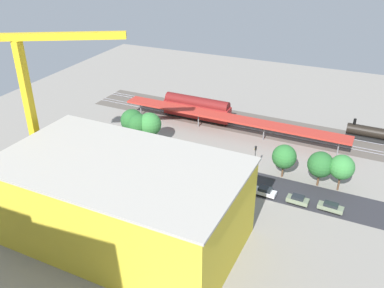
% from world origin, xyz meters
% --- Properties ---
extents(ground_plane, '(162.99, 162.99, 0.00)m').
position_xyz_m(ground_plane, '(0.00, 0.00, 0.00)').
color(ground_plane, gray).
rests_on(ground_plane, ground).
extents(rail_bed, '(102.20, 16.13, 0.01)m').
position_xyz_m(rail_bed, '(0.00, -22.83, 0.00)').
color(rail_bed, '#5B544C').
rests_on(rail_bed, ground).
extents(street_asphalt, '(102.08, 11.80, 0.01)m').
position_xyz_m(street_asphalt, '(0.00, 4.56, 0.00)').
color(street_asphalt, '#2D2D33').
rests_on(street_asphalt, ground).
extents(track_rails, '(101.83, 9.69, 0.12)m').
position_xyz_m(track_rails, '(0.00, -22.83, 0.18)').
color(track_rails, '#9E9EA8').
rests_on(track_rails, ground).
extents(platform_canopy_near, '(58.89, 5.95, 4.49)m').
position_xyz_m(platform_canopy_near, '(7.86, -15.33, 4.22)').
color(platform_canopy_near, '#B73328').
rests_on(platform_canopy_near, ground).
extents(locomotive, '(16.27, 3.10, 5.00)m').
position_xyz_m(locomotive, '(-27.54, -25.49, 1.78)').
color(locomotive, black).
rests_on(locomotive, ground).
extents(freight_coach_far, '(18.92, 3.70, 6.33)m').
position_xyz_m(freight_coach_far, '(19.08, -20.16, 3.32)').
color(freight_coach_far, black).
rests_on(freight_coach_far, ground).
extents(parked_car_0, '(4.75, 2.06, 1.62)m').
position_xyz_m(parked_car_0, '(-20.02, 7.85, 0.72)').
color(parked_car_0, black).
rests_on(parked_car_0, ground).
extents(parked_car_1, '(4.23, 2.10, 1.63)m').
position_xyz_m(parked_car_1, '(-13.97, 8.00, 0.73)').
color(parked_car_1, black).
rests_on(parked_car_1, ground).
extents(parked_car_2, '(4.56, 2.17, 1.67)m').
position_xyz_m(parked_car_2, '(-7.53, 7.86, 0.74)').
color(parked_car_2, black).
rests_on(parked_car_2, ground).
extents(parked_car_3, '(4.80, 2.12, 1.75)m').
position_xyz_m(parked_car_3, '(-0.94, 7.93, 0.77)').
color(parked_car_3, black).
rests_on(parked_car_3, ground).
extents(parked_car_4, '(4.54, 2.00, 1.86)m').
position_xyz_m(parked_car_4, '(5.20, 8.16, 0.82)').
color(parked_car_4, black).
rests_on(parked_car_4, ground).
extents(parked_car_5, '(4.33, 1.83, 1.78)m').
position_xyz_m(parked_car_5, '(10.29, 8.21, 0.79)').
color(parked_car_5, black).
rests_on(parked_car_5, ground).
extents(parked_car_6, '(4.08, 1.77, 1.65)m').
position_xyz_m(parked_car_6, '(16.70, 7.71, 0.74)').
color(parked_car_6, black).
rests_on(parked_car_6, ground).
extents(construction_building, '(38.88, 22.80, 14.06)m').
position_xyz_m(construction_building, '(10.95, 29.42, 7.03)').
color(construction_building, yellow).
rests_on(construction_building, ground).
extents(construction_roof_slab, '(39.50, 23.41, 0.40)m').
position_xyz_m(construction_roof_slab, '(10.95, 29.42, 14.26)').
color(construction_roof_slab, '#B7B2A8').
rests_on(construction_roof_slab, construction_building).
extents(tower_crane, '(21.96, 12.84, 31.42)m').
position_xyz_m(tower_crane, '(31.94, 22.80, 18.44)').
color(tower_crane, gray).
rests_on(tower_crane, ground).
extents(box_truck_0, '(8.34, 2.77, 3.56)m').
position_xyz_m(box_truck_0, '(22.86, 13.27, 1.73)').
color(box_truck_0, black).
rests_on(box_truck_0, ground).
extents(street_tree_0, '(5.22, 5.22, 7.54)m').
position_xyz_m(street_tree_0, '(-16.46, 0.14, 4.92)').
color(street_tree_0, brown).
rests_on(street_tree_0, ground).
extents(street_tree_1, '(5.46, 5.46, 8.61)m').
position_xyz_m(street_tree_1, '(27.64, -0.95, 5.86)').
color(street_tree_1, brown).
rests_on(street_tree_1, ground).
extents(street_tree_2, '(5.56, 5.56, 8.47)m').
position_xyz_m(street_tree_2, '(22.98, -1.12, 5.68)').
color(street_tree_2, brown).
rests_on(street_tree_2, ground).
extents(street_tree_3, '(5.09, 5.09, 8.26)m').
position_xyz_m(street_tree_3, '(25.38, -0.00, 5.69)').
color(street_tree_3, brown).
rests_on(street_tree_3, ground).
extents(street_tree_4, '(5.04, 5.04, 7.32)m').
position_xyz_m(street_tree_4, '(-9.10, -0.30, 4.78)').
color(street_tree_4, brown).
rests_on(street_tree_4, ground).
extents(street_tree_5, '(4.93, 4.93, 7.78)m').
position_xyz_m(street_tree_5, '(-20.45, 0.19, 5.30)').
color(street_tree_5, brown).
rests_on(street_tree_5, ground).
extents(traffic_light, '(0.50, 0.36, 6.06)m').
position_xyz_m(traffic_light, '(-3.07, 0.00, 4.04)').
color(traffic_light, '#333333').
rests_on(traffic_light, ground).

